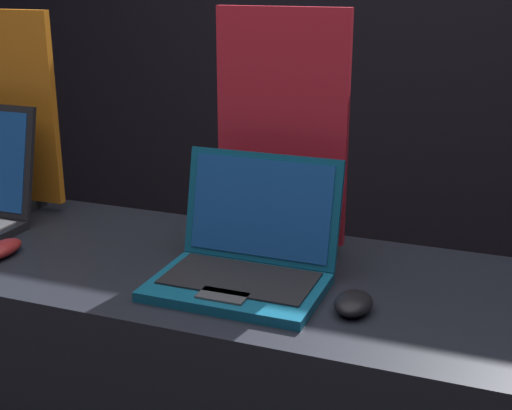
{
  "coord_description": "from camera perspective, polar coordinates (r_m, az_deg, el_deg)",
  "views": [
    {
      "loc": [
        0.49,
        -1.0,
        1.6
      ],
      "look_at": [
        0.0,
        0.28,
        1.15
      ],
      "focal_mm": 50.0,
      "sensor_mm": 36.0,
      "label": 1
    }
  ],
  "objects": [
    {
      "name": "mouse_front",
      "position": [
        1.67,
        -19.73,
        -3.37
      ],
      "size": [
        0.06,
        0.12,
        0.03
      ],
      "color": "maroon",
      "rests_on": "display_counter"
    },
    {
      "name": "promo_stand_front",
      "position": [
        1.98,
        -19.78,
        6.82
      ],
      "size": [
        0.35,
        0.07,
        0.51
      ],
      "color": "black",
      "rests_on": "display_counter"
    },
    {
      "name": "wall_back",
      "position": [
        2.99,
        11.81,
        14.0
      ],
      "size": [
        8.0,
        0.05,
        2.8
      ],
      "color": "black",
      "rests_on": "ground_plane"
    },
    {
      "name": "laptop_middle",
      "position": [
        1.44,
        -0.91,
        -3.97
      ],
      "size": [
        0.34,
        0.29,
        0.24
      ],
      "color": "#0F5170",
      "rests_on": "display_counter"
    },
    {
      "name": "promo_stand_middle",
      "position": [
        1.56,
        1.9,
        5.46
      ],
      "size": [
        0.29,
        0.07,
        0.53
      ],
      "color": "black",
      "rests_on": "display_counter"
    },
    {
      "name": "mouse_middle",
      "position": [
        1.34,
        7.79,
        -7.78
      ],
      "size": [
        0.07,
        0.1,
        0.03
      ],
      "color": "black",
      "rests_on": "display_counter"
    }
  ]
}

